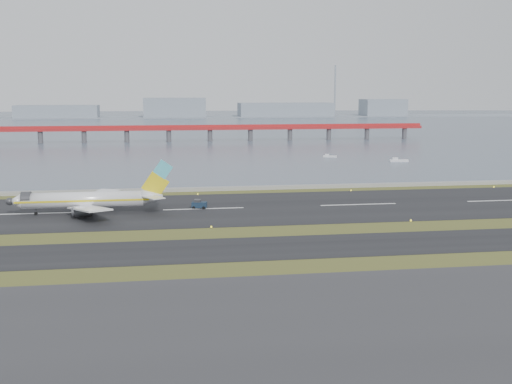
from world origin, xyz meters
TOP-DOWN VIEW (x-y plane):
  - ground at (0.00, 0.00)m, footprint 1000.00×1000.00m
  - apron_strip at (0.00, -55.00)m, footprint 1000.00×50.00m
  - taxiway_strip at (0.00, -12.00)m, footprint 1000.00×18.00m
  - runway_strip at (0.00, 30.00)m, footprint 1000.00×45.00m
  - seawall at (0.00, 60.00)m, footprint 1000.00×2.50m
  - bay_water at (0.00, 460.00)m, footprint 1400.00×800.00m
  - red_pier at (20.00, 250.00)m, footprint 260.00×5.00m
  - far_shoreline at (13.62, 620.00)m, footprint 1400.00×80.00m
  - airliner at (-27.21, 27.87)m, footprint 38.52×32.89m
  - pushback_tug at (-1.05, 30.83)m, footprint 4.01×2.88m
  - workboat_near at (88.39, 126.79)m, footprint 7.87×3.98m
  - workboat_far at (64.87, 149.06)m, footprint 6.29×3.71m

SIDE VIEW (x-z plane):
  - ground at x=0.00m, z-range 0.00..0.00m
  - bay_water at x=0.00m, z-range -0.65..0.65m
  - apron_strip at x=0.00m, z-range 0.00..0.10m
  - taxiway_strip at x=0.00m, z-range 0.00..0.10m
  - runway_strip at x=0.00m, z-range 0.00..0.10m
  - workboat_far at x=64.87m, z-range -0.27..1.19m
  - seawall at x=0.00m, z-range 0.00..1.00m
  - workboat_near at x=88.39m, z-range -0.34..1.49m
  - pushback_tug at x=-1.05m, z-range -0.03..2.29m
  - airliner at x=-27.21m, z-range -2.94..9.86m
  - far_shoreline at x=13.62m, z-range -24.18..36.32m
  - red_pier at x=20.00m, z-range 2.18..12.38m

